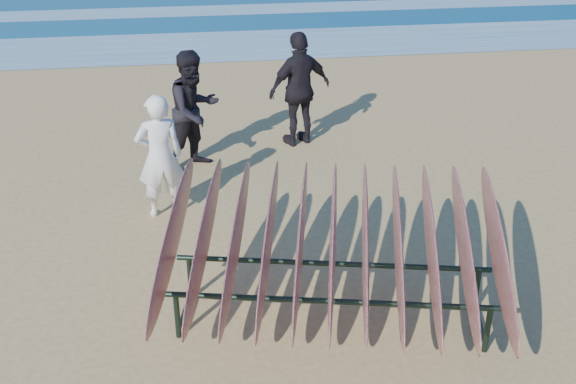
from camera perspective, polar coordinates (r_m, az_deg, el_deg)
The scene contains 7 objects.
ground at distance 7.60m, azimuth 0.81°, elevation -9.14°, with size 120.00×120.00×0.00m, color tan.
foam_near at distance 16.70m, azimuth -4.25°, elevation 11.48°, with size 160.00×160.00×0.00m, color white.
foam_far at distance 20.09m, azimuth -4.94°, elevation 14.14°, with size 160.00×160.00×0.00m, color white.
surfboard_rack at distance 6.90m, azimuth 3.56°, elevation -4.31°, with size 3.59×3.03×1.47m.
person_white at distance 9.10m, azimuth -10.11°, elevation 2.78°, with size 0.59×0.39×1.62m, color white.
person_dark_a at distance 10.36m, azimuth -7.43°, elevation 6.41°, with size 0.84×0.66×1.74m, color black.
person_dark_b at distance 11.09m, azimuth 0.94°, elevation 8.13°, with size 1.04×0.43×1.77m, color black.
Camera 1 is at (-0.91, -6.06, 4.50)m, focal length 45.00 mm.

